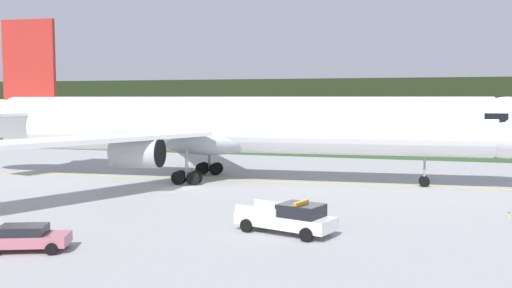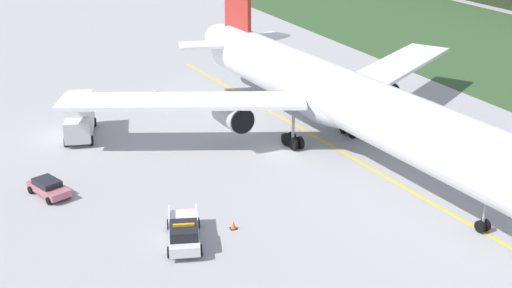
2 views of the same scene
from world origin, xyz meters
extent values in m
plane|color=#9FA0A2|center=(0.00, 0.00, 0.00)|extent=(320.00, 320.00, 0.00)
cube|color=#32522A|center=(0.00, 48.41, 0.02)|extent=(320.00, 40.93, 0.04)
cube|color=black|center=(0.00, 73.78, 5.79)|extent=(288.00, 4.19, 11.59)
cube|color=yellow|center=(2.27, 5.40, 0.00)|extent=(72.01, 5.99, 0.01)
cylinder|color=white|center=(2.27, 5.40, 5.17)|extent=(45.40, 8.69, 5.15)
ellipsoid|color=white|center=(25.79, 7.26, 5.17)|extent=(6.05, 5.58, 5.15)
ellipsoid|color=white|center=(-21.77, 3.50, 5.56)|extent=(8.51, 4.50, 3.86)
ellipsoid|color=#A4AFB6|center=(0.02, 5.22, 3.76)|extent=(10.68, 6.20, 2.83)
cube|color=black|center=(24.57, 7.16, 6.07)|extent=(2.18, 5.02, 0.70)
cube|color=white|center=(-6.83, 17.02, 4.53)|extent=(15.95, 21.57, 0.35)
cylinder|color=#B2B2B2|center=(-4.02, 13.33, 3.27)|extent=(4.07, 2.80, 2.51)
cylinder|color=black|center=(-2.04, 13.48, 3.27)|extent=(0.30, 2.31, 2.31)
cube|color=white|center=(-4.89, -7.50, 4.53)|extent=(13.14, 22.57, 0.35)
cylinder|color=#B2B2B2|center=(-2.70, -3.41, 3.27)|extent=(4.07, 2.80, 2.51)
cylinder|color=black|center=(-0.71, -3.25, 3.27)|extent=(0.30, 2.31, 2.31)
cube|color=#AC2921|center=(-18.54, 3.76, 10.78)|extent=(5.67, 0.88, 9.16)
cube|color=white|center=(-19.31, 7.18, 6.07)|extent=(5.34, 7.22, 0.28)
cube|color=white|center=(-18.76, 0.26, 6.07)|extent=(4.51, 7.07, 0.28)
cylinder|color=gray|center=(19.37, 6.75, 1.75)|extent=(0.20, 0.20, 2.60)
cylinder|color=black|center=(19.35, 7.01, 0.45)|extent=(0.91, 0.29, 0.90)
cylinder|color=black|center=(19.39, 6.49, 0.45)|extent=(0.91, 0.29, 0.90)
cylinder|color=gray|center=(-1.24, 8.48, 1.90)|extent=(0.28, 0.28, 2.60)
cylinder|color=black|center=(-0.51, 8.19, 0.60)|extent=(1.22, 0.39, 1.20)
cylinder|color=black|center=(-0.57, 8.88, 0.60)|extent=(1.22, 0.39, 1.20)
cylinder|color=black|center=(-1.91, 8.08, 0.60)|extent=(1.22, 0.39, 1.20)
cylinder|color=black|center=(-1.96, 8.77, 0.60)|extent=(1.22, 0.39, 1.20)
cylinder|color=gray|center=(-0.71, 1.81, 1.90)|extent=(0.28, 0.28, 2.60)
cylinder|color=black|center=(-0.04, 2.22, 0.60)|extent=(1.22, 0.39, 1.20)
cylinder|color=black|center=(0.01, 1.52, 0.60)|extent=(1.22, 0.39, 1.20)
cylinder|color=black|center=(-1.44, 2.11, 0.60)|extent=(1.22, 0.39, 1.20)
cylinder|color=black|center=(-1.38, 1.41, 0.60)|extent=(1.22, 0.39, 1.20)
cube|color=silver|center=(12.03, -13.17, 0.73)|extent=(6.06, 3.64, 0.70)
cube|color=black|center=(13.01, -13.47, 1.43)|extent=(2.74, 2.48, 0.70)
cube|color=silver|center=(11.01, -11.83, 1.31)|extent=(2.65, 0.90, 0.45)
cube|color=silver|center=(10.43, -13.69, 1.31)|extent=(2.65, 0.90, 0.45)
cube|color=orange|center=(13.01, -13.47, 1.86)|extent=(0.61, 1.43, 0.16)
cylinder|color=black|center=(14.20, -12.74, 0.38)|extent=(0.80, 0.45, 0.76)
cylinder|color=black|center=(13.58, -14.74, 0.38)|extent=(0.80, 0.45, 0.76)
cylinder|color=black|center=(10.48, -11.59, 0.38)|extent=(0.80, 0.45, 0.76)
cylinder|color=black|center=(9.87, -13.59, 0.38)|extent=(0.80, 0.45, 0.76)
cube|color=#AD6070|center=(0.62, -20.60, 0.57)|extent=(4.38, 3.08, 0.55)
cube|color=black|center=(0.43, -20.68, 1.08)|extent=(2.66, 2.24, 0.45)
cylinder|color=black|center=(1.61, -19.27, 0.30)|extent=(0.62, 0.39, 0.60)
cylinder|color=black|center=(2.26, -20.90, 0.30)|extent=(0.62, 0.39, 0.60)
cylinder|color=black|center=(-1.01, -20.31, 0.30)|extent=(0.62, 0.39, 0.60)
cube|color=black|center=(11.72, -9.33, 0.01)|extent=(0.49, 0.49, 0.03)
cone|color=orange|center=(11.72, -9.33, 0.32)|extent=(0.38, 0.38, 0.59)
cylinder|color=yellow|center=(24.68, -5.08, 0.16)|extent=(0.10, 0.10, 0.31)
sphere|color=blue|center=(24.68, -5.08, 0.36)|extent=(0.12, 0.12, 0.12)
camera|label=1|loc=(19.74, -43.83, 7.66)|focal=39.79mm
camera|label=2|loc=(51.61, -25.46, 23.55)|focal=47.38mm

